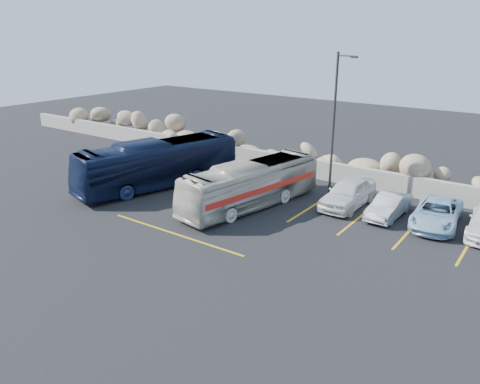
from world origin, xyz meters
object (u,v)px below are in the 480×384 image
Objects in this scene: lamppost at (335,122)px; car_d at (437,213)px; car_b at (389,206)px; vintage_bus at (251,185)px; car_a at (348,193)px; tour_coach at (158,163)px.

lamppost reaches higher than car_d.
vintage_bus is at bearing -154.35° from car_b.
lamppost is 7.24m from car_d.
car_b is at bearing -4.21° from car_a.
car_b is at bearing 34.10° from vintage_bus.
car_a is 1.24× the size of car_b.
car_a is at bearing 32.71° from tour_coach.
lamppost is 2.23× the size of car_b.
tour_coach is (-9.24, -4.59, -2.86)m from lamppost.
lamppost reaches higher than car_b.
lamppost is 5.53m from car_b.
car_d is at bearing 27.84° from tour_coach.
vintage_bus is at bearing -143.28° from car_a.
vintage_bus reaches higher than car_a.
vintage_bus is (-2.71, -4.20, -3.06)m from lamppost.
lamppost is 0.78× the size of tour_coach.
car_b is 2.28m from car_d.
car_d is (8.85, 3.12, -0.61)m from vintage_bus.
car_d is (15.38, 3.51, -0.81)m from tour_coach.
tour_coach is at bearing -161.15° from car_a.
car_d is at bearing 30.15° from vintage_bus.
car_a is 4.58m from car_d.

